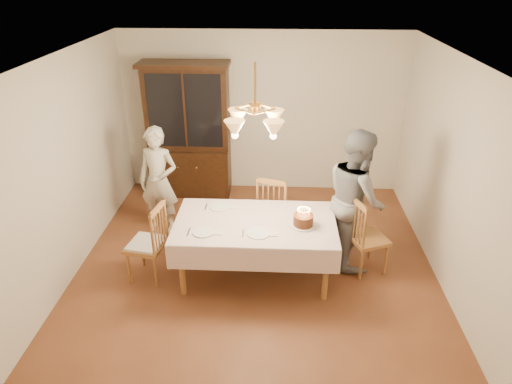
# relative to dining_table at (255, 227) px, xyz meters

# --- Properties ---
(ground) EXTENTS (5.00, 5.00, 0.00)m
(ground) POSITION_rel_dining_table_xyz_m (0.00, 0.00, -0.68)
(ground) COLOR brown
(ground) RESTS_ON ground
(room_shell) EXTENTS (5.00, 5.00, 5.00)m
(room_shell) POSITION_rel_dining_table_xyz_m (0.00, 0.00, 0.90)
(room_shell) COLOR white
(room_shell) RESTS_ON ground
(dining_table) EXTENTS (1.90, 1.10, 0.76)m
(dining_table) POSITION_rel_dining_table_xyz_m (0.00, 0.00, 0.00)
(dining_table) COLOR brown
(dining_table) RESTS_ON ground
(china_hutch) EXTENTS (1.38, 0.54, 2.16)m
(china_hutch) POSITION_rel_dining_table_xyz_m (-1.19, 2.25, 0.36)
(china_hutch) COLOR black
(china_hutch) RESTS_ON ground
(chair_far_side) EXTENTS (0.54, 0.53, 1.00)m
(chair_far_side) POSITION_rel_dining_table_xyz_m (0.22, 0.82, -0.24)
(chair_far_side) COLOR brown
(chair_far_side) RESTS_ON ground
(chair_left_end) EXTENTS (0.49, 0.51, 1.00)m
(chair_left_end) POSITION_rel_dining_table_xyz_m (-1.29, -0.10, -0.23)
(chair_left_end) COLOR brown
(chair_left_end) RESTS_ON ground
(chair_right_end) EXTENTS (0.55, 0.56, 1.00)m
(chair_right_end) POSITION_rel_dining_table_xyz_m (1.37, 0.18, -0.24)
(chair_right_end) COLOR brown
(chair_right_end) RESTS_ON ground
(elderly_woman) EXTENTS (0.63, 0.48, 1.55)m
(elderly_woman) POSITION_rel_dining_table_xyz_m (-1.39, 1.00, 0.09)
(elderly_woman) COLOR beige
(elderly_woman) RESTS_ON ground
(adult_in_grey) EXTENTS (0.81, 0.96, 1.77)m
(adult_in_grey) POSITION_rel_dining_table_xyz_m (1.22, 0.42, 0.20)
(adult_in_grey) COLOR slate
(adult_in_grey) RESTS_ON ground
(birthday_cake) EXTENTS (0.30, 0.30, 0.22)m
(birthday_cake) POSITION_rel_dining_table_xyz_m (0.56, -0.06, 0.14)
(birthday_cake) COLOR white
(birthday_cake) RESTS_ON dining_table
(place_setting_near_left) EXTENTS (0.39, 0.25, 0.02)m
(place_setting_near_left) POSITION_rel_dining_table_xyz_m (-0.56, -0.27, 0.08)
(place_setting_near_left) COLOR white
(place_setting_near_left) RESTS_ON dining_table
(place_setting_near_right) EXTENTS (0.40, 0.25, 0.02)m
(place_setting_near_right) POSITION_rel_dining_table_xyz_m (0.06, -0.27, 0.08)
(place_setting_near_right) COLOR white
(place_setting_near_right) RESTS_ON dining_table
(place_setting_far_left) EXTENTS (0.41, 0.26, 0.02)m
(place_setting_far_left) POSITION_rel_dining_table_xyz_m (-0.44, 0.33, 0.08)
(place_setting_far_left) COLOR white
(place_setting_far_left) RESTS_ON dining_table
(chandelier) EXTENTS (0.62, 0.62, 0.73)m
(chandelier) POSITION_rel_dining_table_xyz_m (-0.00, -0.00, 1.29)
(chandelier) COLOR #BF8C3F
(chandelier) RESTS_ON ground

